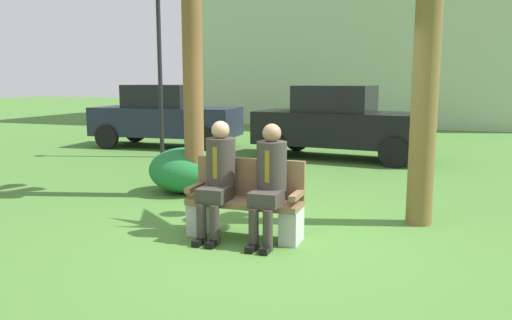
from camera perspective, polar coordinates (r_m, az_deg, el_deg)
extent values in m
plane|color=#45762F|center=(5.80, 1.85, -9.20)|extent=(80.00, 80.00, 0.00)
cube|color=brown|center=(5.85, -1.30, -4.79)|extent=(1.32, 0.44, 0.07)
cube|color=brown|center=(5.97, -0.67, -1.96)|extent=(1.32, 0.06, 0.45)
cube|color=brown|center=(6.06, -6.81, -3.06)|extent=(0.08, 0.44, 0.06)
cube|color=brown|center=(5.64, 4.63, -3.94)|extent=(0.08, 0.44, 0.06)
cube|color=#B7B7B7|center=(6.12, -6.24, -6.40)|extent=(0.20, 0.37, 0.38)
cube|color=#B7B7B7|center=(5.74, 4.00, -7.40)|extent=(0.20, 0.37, 0.38)
cube|color=#38332D|center=(5.78, -4.68, -3.81)|extent=(0.32, 0.38, 0.16)
cylinder|color=#38332D|center=(5.72, -6.15, -7.12)|extent=(0.11, 0.11, 0.45)
cylinder|color=#38332D|center=(5.66, -4.67, -7.29)|extent=(0.11, 0.11, 0.45)
cube|color=black|center=(5.73, -6.38, -9.10)|extent=(0.09, 0.22, 0.07)
cube|color=black|center=(5.66, -4.90, -9.29)|extent=(0.09, 0.22, 0.07)
cylinder|color=#38332D|center=(5.89, -3.97, -0.27)|extent=(0.34, 0.34, 0.57)
cube|color=olive|center=(5.74, -4.62, -0.33)|extent=(0.05, 0.01, 0.36)
sphere|color=tan|center=(5.84, -4.01, 3.38)|extent=(0.21, 0.21, 0.21)
cube|color=#38332D|center=(5.57, 1.16, -4.29)|extent=(0.32, 0.38, 0.16)
cylinder|color=#38332D|center=(5.50, -0.27, -7.75)|extent=(0.11, 0.11, 0.45)
cylinder|color=#38332D|center=(5.45, 1.33, -7.91)|extent=(0.11, 0.11, 0.45)
cube|color=black|center=(5.50, -0.48, -9.82)|extent=(0.09, 0.22, 0.07)
cube|color=black|center=(5.45, 1.13, -9.99)|extent=(0.09, 0.22, 0.07)
cylinder|color=#38332D|center=(5.68, 1.77, -0.67)|extent=(0.34, 0.34, 0.55)
cube|color=olive|center=(5.52, 1.25, -0.74)|extent=(0.05, 0.01, 0.35)
sphere|color=#9E7556|center=(5.63, 1.79, 3.04)|extent=(0.21, 0.21, 0.21)
cylinder|color=brown|center=(7.87, -7.13, 11.07)|extent=(0.31, 0.31, 4.21)
cylinder|color=brown|center=(6.59, 18.48, 8.35)|extent=(0.32, 0.32, 3.58)
ellipsoid|color=#1F6932|center=(9.17, -6.57, -0.68)|extent=(0.89, 0.82, 0.56)
ellipsoid|color=#227037|center=(8.29, -7.99, -1.13)|extent=(1.17, 1.07, 0.73)
cube|color=#1E2338|center=(14.03, -10.03, 4.31)|extent=(4.01, 1.86, 0.76)
cube|color=black|center=(14.05, -10.66, 7.07)|extent=(1.80, 1.49, 0.60)
cylinder|color=black|center=(14.28, -3.68, 2.97)|extent=(0.65, 0.19, 0.64)
cylinder|color=black|center=(12.82, -5.89, 2.26)|extent=(0.65, 0.19, 0.64)
cylinder|color=black|center=(15.36, -13.40, 3.17)|extent=(0.65, 0.19, 0.64)
cylinder|color=black|center=(14.01, -16.40, 2.51)|extent=(0.65, 0.19, 0.64)
cube|color=black|center=(11.92, 9.48, 3.52)|extent=(4.04, 1.96, 0.76)
cube|color=black|center=(11.92, 8.86, 6.81)|extent=(1.83, 1.53, 0.60)
cylinder|color=black|center=(12.43, 16.49, 1.73)|extent=(0.65, 0.21, 0.64)
cylinder|color=black|center=(10.91, 15.21, 0.82)|extent=(0.65, 0.21, 0.64)
cylinder|color=black|center=(13.12, 4.63, 2.43)|extent=(0.65, 0.21, 0.64)
cylinder|color=black|center=(11.69, 1.92, 1.65)|extent=(0.65, 0.21, 0.64)
cylinder|color=black|center=(12.11, -10.70, 8.75)|extent=(0.10, 0.10, 3.59)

